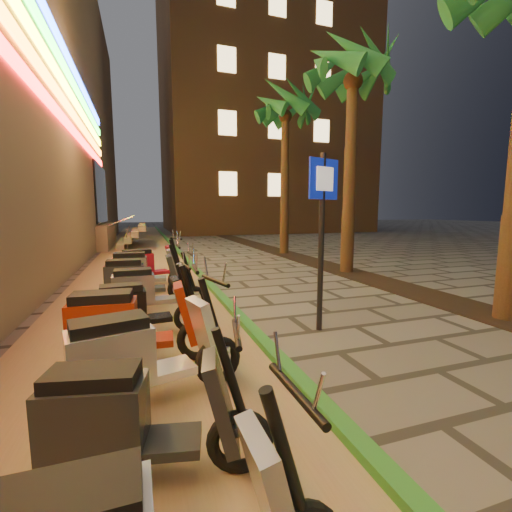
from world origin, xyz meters
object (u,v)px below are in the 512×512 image
object	(u,v)px
scooter_8	(149,290)
scooter_10	(142,270)
scooter_6	(128,325)
scooter_9	(139,279)
scooter_5	(140,355)
scooter_11	(148,265)
pedestrian_sign	(322,218)
scooter_4	(132,418)
scooter_7	(139,307)

from	to	relation	value
scooter_8	scooter_10	xyz separation A→B (m)	(-0.09, 2.00, 0.03)
scooter_6	scooter_9	bearing A→B (deg)	91.64
scooter_5	scooter_11	distance (m)	5.81
scooter_5	scooter_6	bearing A→B (deg)	84.90
scooter_9	scooter_11	world-z (taller)	scooter_9
pedestrian_sign	scooter_4	bearing A→B (deg)	-158.15
scooter_9	scooter_10	size ratio (longest dim) A/B	0.98
scooter_4	scooter_5	world-z (taller)	scooter_5
scooter_4	scooter_10	distance (m)	5.93
scooter_6	scooter_8	bearing A→B (deg)	85.85
scooter_7	scooter_10	bearing A→B (deg)	84.25
pedestrian_sign	scooter_9	distance (m)	3.94
scooter_6	scooter_10	bearing A→B (deg)	91.10
scooter_8	scooter_9	xyz separation A→B (m)	(-0.17, 0.94, 0.03)
scooter_6	scooter_11	world-z (taller)	scooter_6
scooter_5	scooter_11	xyz separation A→B (m)	(0.18, 5.81, 0.00)
scooter_8	scooter_9	size ratio (longest dim) A/B	0.95
scooter_6	scooter_8	xyz separation A→B (m)	(0.28, 2.03, -0.04)
scooter_6	scooter_7	size ratio (longest dim) A/B	1.14
pedestrian_sign	scooter_9	bearing A→B (deg)	119.25
scooter_8	scooter_11	distance (m)	2.85
scooter_6	scooter_8	world-z (taller)	scooter_6
scooter_9	scooter_10	xyz separation A→B (m)	(0.08, 1.06, 0.01)
scooter_6	scooter_11	distance (m)	4.88
scooter_11	scooter_9	bearing A→B (deg)	-113.50
scooter_8	scooter_4	bearing A→B (deg)	-94.60
scooter_4	scooter_9	xyz separation A→B (m)	(0.02, 4.88, 0.05)
scooter_5	scooter_9	size ratio (longest dim) A/B	1.00
scooter_6	scooter_11	size ratio (longest dim) A/B	1.03
pedestrian_sign	scooter_5	xyz separation A→B (m)	(-2.73, -1.40, -1.27)
scooter_5	scooter_7	distance (m)	1.93
scooter_7	scooter_10	world-z (taller)	scooter_10
scooter_9	pedestrian_sign	bearing A→B (deg)	-41.02
scooter_9	scooter_11	size ratio (longest dim) A/B	1.01
scooter_8	scooter_11	size ratio (longest dim) A/B	0.96
scooter_6	scooter_10	distance (m)	4.03
scooter_9	scooter_11	bearing A→B (deg)	84.71
scooter_10	pedestrian_sign	bearing A→B (deg)	-48.57
scooter_4	scooter_9	bearing A→B (deg)	101.61
scooter_7	scooter_9	size ratio (longest dim) A/B	0.90
scooter_5	scooter_9	xyz separation A→B (m)	(-0.04, 3.90, 0.00)
scooter_10	scooter_11	xyz separation A→B (m)	(0.14, 0.85, -0.01)
scooter_9	scooter_5	bearing A→B (deg)	-88.34
scooter_4	scooter_11	xyz separation A→B (m)	(0.24, 6.78, 0.05)
scooter_4	scooter_9	world-z (taller)	scooter_9
pedestrian_sign	scooter_4	distance (m)	3.89
pedestrian_sign	scooter_10	xyz separation A→B (m)	(-2.69, 3.56, -1.26)
pedestrian_sign	scooter_5	bearing A→B (deg)	-171.41
pedestrian_sign	scooter_7	world-z (taller)	pedestrian_sign
scooter_4	scooter_7	size ratio (longest dim) A/B	1.01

